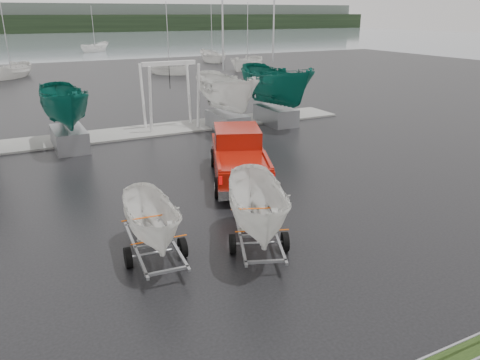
# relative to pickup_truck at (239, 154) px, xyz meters

# --- Properties ---
(ground_plane) EXTENTS (120.00, 120.00, 0.00)m
(ground_plane) POSITION_rel_pickup_truck_xyz_m (-3.02, -3.02, -1.08)
(ground_plane) COLOR black
(ground_plane) RESTS_ON ground
(lake) EXTENTS (300.00, 300.00, 0.00)m
(lake) POSITION_rel_pickup_truck_xyz_m (-3.02, 96.98, -1.09)
(lake) COLOR slate
(lake) RESTS_ON ground
(dock) EXTENTS (30.00, 3.00, 0.12)m
(dock) POSITION_rel_pickup_truck_xyz_m (-3.02, 9.98, -1.03)
(dock) COLOR gray
(dock) RESTS_ON ground
(treeline) EXTENTS (300.00, 8.00, 6.00)m
(treeline) POSITION_rel_pickup_truck_xyz_m (-3.02, 166.98, 1.92)
(treeline) COLOR black
(treeline) RESTS_ON ground
(far_hill) EXTENTS (300.00, 6.00, 10.00)m
(far_hill) POSITION_rel_pickup_truck_xyz_m (-3.02, 174.98, 3.92)
(far_hill) COLOR #4C5651
(far_hill) RESTS_ON ground
(pickup_truck) EXTENTS (4.27, 6.58, 2.07)m
(pickup_truck) POSITION_rel_pickup_truck_xyz_m (0.00, 0.00, 0.00)
(pickup_truck) COLOR maroon
(pickup_truck) RESTS_ON ground
(trailer_hitched) EXTENTS (2.43, 3.78, 5.04)m
(trailer_hitched) POSITION_rel_pickup_truck_xyz_m (-2.46, -6.16, 1.65)
(trailer_hitched) COLOR gray
(trailer_hitched) RESTS_ON ground
(trailer_parked) EXTENTS (1.82, 3.69, 4.26)m
(trailer_parked) POSITION_rel_pickup_truck_xyz_m (-5.47, -5.31, 1.25)
(trailer_parked) COLOR gray
(trailer_parked) RESTS_ON ground
(boat_hoist) EXTENTS (3.30, 2.18, 4.12)m
(boat_hoist) POSITION_rel_pickup_truck_xyz_m (0.41, 9.98, 1.59)
(boat_hoist) COLOR silver
(boat_hoist) RESTS_ON ground
(keelboat_1) EXTENTS (2.28, 3.20, 7.17)m
(keelboat_1) POSITION_rel_pickup_truck_xyz_m (-5.92, 8.18, 2.52)
(keelboat_1) COLOR gray
(keelboat_1) RESTS_ON ground
(keelboat_2) EXTENTS (2.44, 3.20, 10.61)m
(keelboat_2) POSITION_rel_pickup_truck_xyz_m (3.27, 7.98, 2.79)
(keelboat_2) COLOR gray
(keelboat_2) RESTS_ON ground
(keelboat_3) EXTENTS (2.71, 3.20, 10.89)m
(keelboat_3) POSITION_rel_pickup_truck_xyz_m (6.89, 8.28, 3.24)
(keelboat_3) COLOR gray
(keelboat_3) RESTS_ON ground
(moored_boat_1) EXTENTS (3.72, 3.74, 11.53)m
(moored_boat_1) POSITION_rel_pickup_truck_xyz_m (-7.39, 41.03, -1.08)
(moored_boat_1) COLOR silver
(moored_boat_1) RESTS_ON ground
(moored_boat_2) EXTENTS (2.83, 2.84, 10.64)m
(moored_boat_2) POSITION_rel_pickup_truck_xyz_m (9.14, 35.89, -1.07)
(moored_boat_2) COLOR silver
(moored_boat_2) RESTS_ON ground
(moored_boat_3) EXTENTS (2.59, 2.66, 11.39)m
(moored_boat_3) POSITION_rel_pickup_truck_xyz_m (19.52, 47.04, -1.08)
(moored_boat_3) COLOR silver
(moored_boat_3) RESTS_ON ground
(moored_boat_5) EXTENTS (3.73, 3.72, 11.47)m
(moored_boat_5) POSITION_rel_pickup_truck_xyz_m (7.94, 73.92, -1.08)
(moored_boat_5) COLOR silver
(moored_boat_5) RESTS_ON ground
(moored_boat_6) EXTENTS (3.77, 3.75, 11.52)m
(moored_boat_6) POSITION_rel_pickup_truck_xyz_m (19.54, 36.06, -1.08)
(moored_boat_6) COLOR silver
(moored_boat_6) RESTS_ON ground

